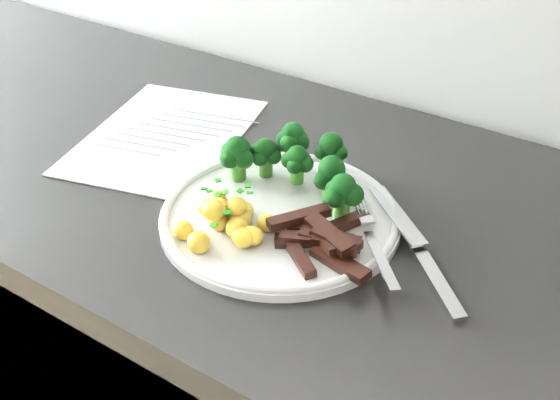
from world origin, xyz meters
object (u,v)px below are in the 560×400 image
Objects in this scene: broccoli at (298,162)px; potatoes at (226,219)px; plate at (280,216)px; beef_strips at (323,238)px; recipe_paper at (166,136)px; fork at (376,245)px; knife at (424,262)px.

broccoli is 1.73× the size of potatoes.
beef_strips is at bearing -18.95° from plate.
broccoli is at bearing 103.19° from plate.
recipe_paper is 0.34m from beef_strips.
plate is 0.08m from beef_strips.
beef_strips is 0.06m from fork.
broccoli is at bearing 166.78° from knife.
broccoli reaches higher than knife.
fork is (0.16, 0.06, -0.01)m from potatoes.
potatoes is at bearing -161.00° from knife.
fork is at bearing 25.53° from beef_strips.
fork is (0.14, -0.06, -0.03)m from broccoli.
recipe_paper is at bearing 147.28° from potatoes.
potatoes is 0.22m from knife.
recipe_paper is at bearing 174.78° from broccoli.
plate is 2.06× the size of fork.
recipe_paper is 0.25m from potatoes.
plate is at bearing -17.89° from recipe_paper.
knife is (0.19, -0.04, -0.04)m from broccoli.
recipe_paper is 0.26m from plate.
broccoli is 0.15m from fork.
beef_strips reaches higher than knife.
fork is (0.05, 0.02, -0.00)m from beef_strips.
knife is (0.21, 0.07, -0.02)m from potatoes.
fork is (0.37, -0.08, 0.02)m from recipe_paper.
potatoes is 0.11m from beef_strips.
broccoli reaches higher than fork.
potatoes reaches higher than plate.
recipe_paper is 0.43m from knife.
potatoes reaches higher than fork.
potatoes is (-0.03, -0.06, 0.02)m from plate.
knife is at bearing -8.82° from recipe_paper.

